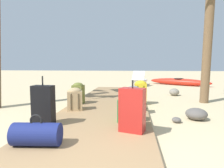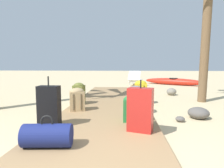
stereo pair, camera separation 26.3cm
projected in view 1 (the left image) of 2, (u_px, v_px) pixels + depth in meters
The scene contains 16 objects.
ground_plane at pixel (105, 112), 4.51m from camera, with size 60.00×60.00×0.00m, color #D1BA8C.
boardwalk at pixel (109, 104), 5.21m from camera, with size 1.95×7.12×0.08m, color #9E7A51.
backpack_tan at pixel (75, 98), 4.33m from camera, with size 0.39×0.34×0.51m.
backpack_green at pixel (127, 108), 3.45m from camera, with size 0.34×0.27×0.49m.
suitcase_red at pixel (132, 110), 2.93m from camera, with size 0.42×0.33×0.79m.
backpack_grey at pixel (133, 98), 4.27m from camera, with size 0.33×0.27×0.56m.
suitcase_black at pixel (43, 106), 3.21m from camera, with size 0.35×0.20×0.84m.
backpack_yellow at pixel (141, 91), 5.32m from camera, with size 0.34×0.27×0.59m.
backpack_olive at pixel (78, 93), 5.04m from camera, with size 0.30×0.29×0.56m.
duffel_bag_navy at pixel (37, 134), 2.43m from camera, with size 0.62×0.34×0.40m.
lounge_chair at pixel (140, 79), 10.16m from camera, with size 0.87×1.64×0.78m.
kayak at pixel (179, 82), 10.32m from camera, with size 3.10×2.19×0.37m.
rock_right_near at pixel (174, 92), 6.86m from camera, with size 0.34×0.37×0.26m, color gray.
rock_right_far at pixel (196, 114), 3.86m from camera, with size 0.42×0.42×0.23m, color #5B5651.
rock_right_mid at pixel (177, 120), 3.66m from camera, with size 0.17×0.18×0.10m, color #5B5651.
rock_left_near at pixel (77, 91), 7.45m from camera, with size 0.17×0.17×0.13m, color #5B5651.
Camera 1 is at (0.67, -1.53, 1.11)m, focal length 30.79 mm.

